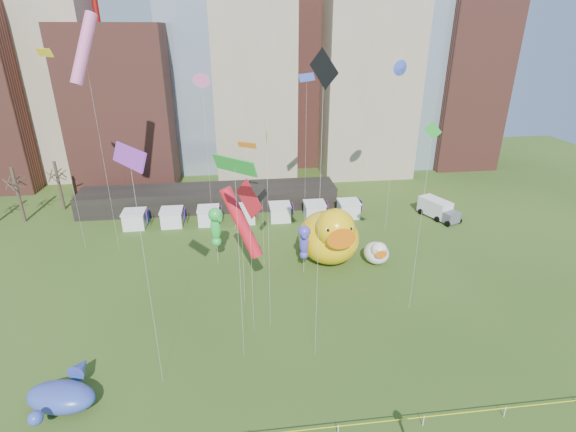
{
  "coord_description": "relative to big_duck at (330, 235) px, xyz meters",
  "views": [
    {
      "loc": [
        0.04,
        -20.29,
        25.23
      ],
      "look_at": [
        3.85,
        9.86,
        12.0
      ],
      "focal_mm": 27.0,
      "sensor_mm": 36.0,
      "label": 1
    }
  ],
  "objects": [
    {
      "name": "bare_trees",
      "position": [
        -40.59,
        17.17,
        0.62
      ],
      "size": [
        8.44,
        6.44,
        8.5
      ],
      "color": "#382B21",
      "rests_on": "ground"
    },
    {
      "name": "seahorse_green",
      "position": [
        -12.91,
        1.0,
        1.7
      ],
      "size": [
        2.09,
        2.32,
        7.05
      ],
      "rotation": [
        0.0,
        0.0,
        0.43
      ],
      "color": "silver",
      "rests_on": "ground"
    },
    {
      "name": "kite_13",
      "position": [
        9.36,
        7.33,
        17.48
      ],
      "size": [
        1.6,
        1.22,
        21.85
      ],
      "color": "silver",
      "rests_on": "ground"
    },
    {
      "name": "kite_4",
      "position": [
        -7.91,
        -11.02,
        13.98
      ],
      "size": [
        0.14,
        2.08,
        19.02
      ],
      "color": "silver",
      "rests_on": "ground"
    },
    {
      "name": "kite_9",
      "position": [
        -13.76,
        9.66,
        16.14
      ],
      "size": [
        1.51,
        0.99,
        20.44
      ],
      "color": "silver",
      "rests_on": "ground"
    },
    {
      "name": "kite_7",
      "position": [
        -16.8,
        -17.01,
        14.55
      ],
      "size": [
        2.76,
        3.51,
        18.62
      ],
      "color": "silver",
      "rests_on": "ground"
    },
    {
      "name": "skyline",
      "position": [
        -8.17,
        37.69,
        18.05
      ],
      "size": [
        101.0,
        23.0,
        68.0
      ],
      "color": "brown",
      "rests_on": "ground"
    },
    {
      "name": "kite_1",
      "position": [
        -25.17,
        5.97,
        19.86
      ],
      "size": [
        3.68,
        4.04,
        26.88
      ],
      "color": "silver",
      "rests_on": "ground"
    },
    {
      "name": "kite_10",
      "position": [
        -7.63,
        0.2,
        5.17
      ],
      "size": [
        1.23,
        2.32,
        8.97
      ],
      "color": "silver",
      "rests_on": "ground"
    },
    {
      "name": "kite_3",
      "position": [
        -10.44,
        -14.75,
        13.1
      ],
      "size": [
        3.07,
        2.98,
        17.13
      ],
      "color": "silver",
      "rests_on": "ground"
    },
    {
      "name": "pavilion",
      "position": [
        -14.42,
        18.63,
        -1.79
      ],
      "size": [
        38.0,
        6.0,
        3.2
      ],
      "primitive_type": "cube",
      "color": "black",
      "rests_on": "ground"
    },
    {
      "name": "box_truck",
      "position": [
        18.19,
        10.6,
        -2.05
      ],
      "size": [
        4.37,
        6.53,
        2.61
      ],
      "rotation": [
        0.0,
        0.0,
        0.39
      ],
      "color": "silver",
      "rests_on": "ground"
    },
    {
      "name": "seahorse_purple",
      "position": [
        -3.34,
        -2.12,
        0.7
      ],
      "size": [
        1.51,
        1.82,
        5.76
      ],
      "rotation": [
        0.0,
        0.0,
        -0.13
      ],
      "color": "silver",
      "rests_on": "ground"
    },
    {
      "name": "whale_inflatable",
      "position": [
        -23.57,
        -18.42,
        -2.37
      ],
      "size": [
        5.57,
        6.52,
        2.24
      ],
      "rotation": [
        0.0,
        0.0,
        -0.24
      ],
      "color": "#3F3796",
      "rests_on": "ground"
    },
    {
      "name": "small_duck",
      "position": [
        5.37,
        -1.13,
        -1.98
      ],
      "size": [
        3.18,
        4.11,
        3.07
      ],
      "rotation": [
        0.0,
        0.0,
        -0.08
      ],
      "color": "white",
      "rests_on": "ground"
    },
    {
      "name": "kite_8",
      "position": [
        -9.44,
        -11.58,
        9.26
      ],
      "size": [
        1.96,
        2.74,
        14.45
      ],
      "color": "silver",
      "rests_on": "ground"
    },
    {
      "name": "kite_2",
      "position": [
        -4.53,
        -15.42,
        18.81
      ],
      "size": [
        1.48,
        2.11,
        24.14
      ],
      "color": "silver",
      "rests_on": "ground"
    },
    {
      "name": "big_duck",
      "position": [
        0.0,
        0.0,
        0.0
      ],
      "size": [
        7.34,
        9.71,
        7.39
      ],
      "rotation": [
        0.0,
        0.0,
        0.04
      ],
      "color": "yellow",
      "rests_on": "ground"
    },
    {
      "name": "vendor_tents",
      "position": [
        -9.4,
        12.63,
        -2.29
      ],
      "size": [
        33.24,
        2.8,
        2.4
      ],
      "color": "white",
      "rests_on": "ground"
    },
    {
      "name": "kite_11",
      "position": [
        5.84,
        -10.13,
        13.09
      ],
      "size": [
        1.51,
        0.3,
        18.26
      ],
      "color": "silver",
      "rests_on": "ground"
    },
    {
      "name": "kite_5",
      "position": [
        -1.51,
        8.75,
        16.34
      ],
      "size": [
        2.39,
        2.44,
        20.35
      ],
      "color": "silver",
      "rests_on": "ground"
    },
    {
      "name": "kite_0",
      "position": [
        -10.1,
        -6.76,
        5.19
      ],
      "size": [
        4.17,
        2.88,
        12.05
      ],
      "color": "silver",
      "rests_on": "ground"
    },
    {
      "name": "kite_6",
      "position": [
        -8.81,
        9.71,
        8.33
      ],
      "size": [
        2.35,
        1.66,
        12.19
      ],
      "color": "silver",
      "rests_on": "ground"
    },
    {
      "name": "kite_12",
      "position": [
        -29.41,
        6.9,
        19.26
      ],
      "size": [
        2.3,
        2.16,
        23.31
      ],
      "color": "silver",
      "rests_on": "ground"
    }
  ]
}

